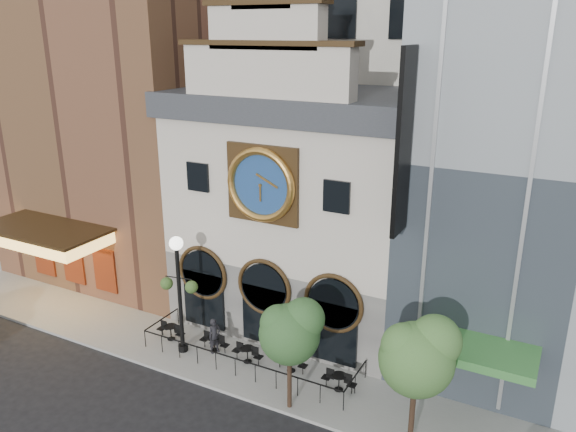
% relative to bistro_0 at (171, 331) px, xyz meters
% --- Properties ---
extents(ground, '(120.00, 120.00, 0.00)m').
position_rel_bistro_0_xyz_m(ground, '(4.63, -2.36, -0.61)').
color(ground, black).
rests_on(ground, ground).
extents(sidewalk, '(44.00, 5.00, 0.15)m').
position_rel_bistro_0_xyz_m(sidewalk, '(4.63, 0.14, -0.54)').
color(sidewalk, gray).
rests_on(sidewalk, ground).
extents(clock_building, '(12.60, 8.78, 18.65)m').
position_rel_bistro_0_xyz_m(clock_building, '(4.63, 5.47, 6.07)').
color(clock_building, '#605E5B').
rests_on(clock_building, ground).
extents(theater_building, '(14.00, 15.60, 25.00)m').
position_rel_bistro_0_xyz_m(theater_building, '(-8.37, 7.60, 11.99)').
color(theater_building, brown).
rests_on(theater_building, ground).
extents(cafe_railing, '(10.60, 2.60, 0.90)m').
position_rel_bistro_0_xyz_m(cafe_railing, '(4.63, 0.14, -0.01)').
color(cafe_railing, black).
rests_on(cafe_railing, sidewalk).
extents(bistro_0, '(1.58, 0.68, 0.90)m').
position_rel_bistro_0_xyz_m(bistro_0, '(0.00, 0.00, 0.00)').
color(bistro_0, black).
rests_on(bistro_0, sidewalk).
extents(bistro_1, '(1.58, 0.68, 0.90)m').
position_rel_bistro_0_xyz_m(bistro_1, '(2.56, 0.17, 0.00)').
color(bistro_1, black).
rests_on(bistro_1, sidewalk).
extents(bistro_2, '(1.58, 0.68, 0.90)m').
position_rel_bistro_0_xyz_m(bistro_2, '(4.53, 0.06, 0.00)').
color(bistro_2, black).
rests_on(bistro_2, sidewalk).
extents(bistro_3, '(1.58, 0.68, 0.90)m').
position_rel_bistro_0_xyz_m(bistro_3, '(6.70, 0.36, 0.00)').
color(bistro_3, black).
rests_on(bistro_3, sidewalk).
extents(bistro_4, '(1.58, 0.68, 0.90)m').
position_rel_bistro_0_xyz_m(bistro_4, '(9.22, 0.05, 0.00)').
color(bistro_4, black).
rests_on(bistro_4, sidewalk).
extents(pedestrian, '(0.67, 0.77, 1.79)m').
position_rel_bistro_0_xyz_m(pedestrian, '(2.68, 0.05, 0.43)').
color(pedestrian, black).
rests_on(pedestrian, sidewalk).
extents(lamppost, '(1.89, 0.84, 5.98)m').
position_rel_bistro_0_xyz_m(lamppost, '(1.20, -0.57, 3.24)').
color(lamppost, black).
rests_on(lamppost, sidewalk).
extents(tree_left, '(2.58, 2.48, 4.96)m').
position_rel_bistro_0_xyz_m(tree_left, '(7.87, -1.92, 3.17)').
color(tree_left, '#382619').
rests_on(tree_left, sidewalk).
extents(tree_right, '(2.84, 2.74, 5.48)m').
position_rel_bistro_0_xyz_m(tree_right, '(13.00, -1.91, 3.55)').
color(tree_right, '#382619').
rests_on(tree_right, sidewalk).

